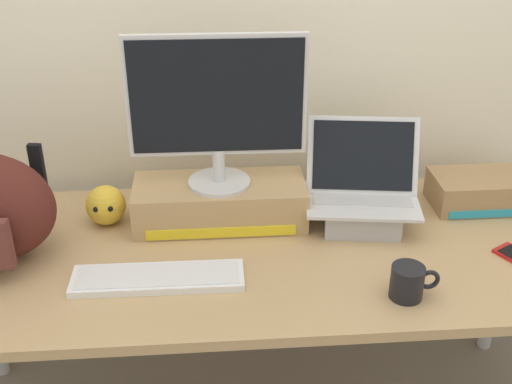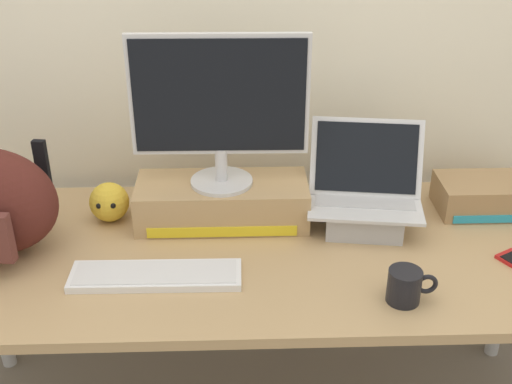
% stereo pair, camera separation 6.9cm
% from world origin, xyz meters
% --- Properties ---
extents(back_wall, '(7.00, 0.10, 2.60)m').
position_xyz_m(back_wall, '(0.00, 0.49, 1.30)').
color(back_wall, silver).
rests_on(back_wall, ground).
extents(desk, '(1.95, 0.78, 0.71)m').
position_xyz_m(desk, '(0.00, 0.00, 0.65)').
color(desk, tan).
rests_on(desk, ground).
extents(toner_box_yellow, '(0.51, 0.22, 0.13)m').
position_xyz_m(toner_box_yellow, '(-0.10, 0.16, 0.77)').
color(toner_box_yellow, tan).
rests_on(toner_box_yellow, desk).
extents(desktop_monitor, '(0.50, 0.18, 0.45)m').
position_xyz_m(desktop_monitor, '(-0.10, 0.16, 1.08)').
color(desktop_monitor, silver).
rests_on(desktop_monitor, toner_box_yellow).
extents(open_laptop, '(0.36, 0.28, 0.30)m').
position_xyz_m(open_laptop, '(0.33, 0.12, 0.78)').
color(open_laptop, '#ADADB2').
rests_on(open_laptop, desk).
extents(external_keyboard, '(0.45, 0.13, 0.02)m').
position_xyz_m(external_keyboard, '(-0.27, -0.14, 0.72)').
color(external_keyboard, white).
rests_on(external_keyboard, desk).
extents(coffee_mug, '(0.13, 0.08, 0.09)m').
position_xyz_m(coffee_mug, '(0.36, -0.26, 0.75)').
color(coffee_mug, black).
rests_on(coffee_mug, desk).
extents(plush_toy, '(0.12, 0.12, 0.12)m').
position_xyz_m(plush_toy, '(-0.44, 0.18, 0.77)').
color(plush_toy, gold).
rests_on(plush_toy, desk).
extents(toner_box_cyan, '(0.32, 0.18, 0.10)m').
position_xyz_m(toner_box_cyan, '(0.73, 0.20, 0.76)').
color(toner_box_cyan, '#9E7A51').
rests_on(toner_box_cyan, desk).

